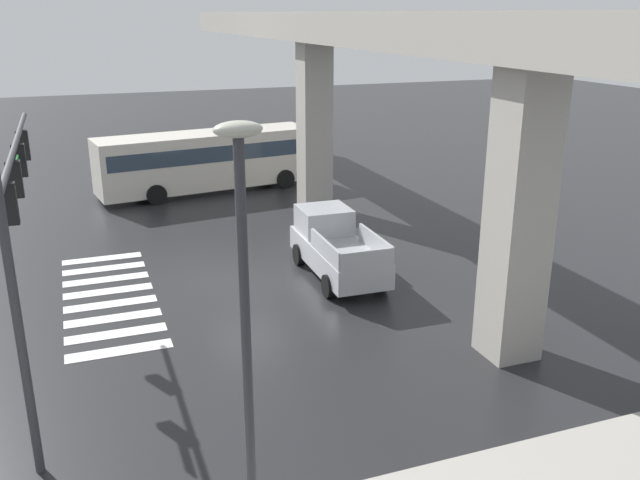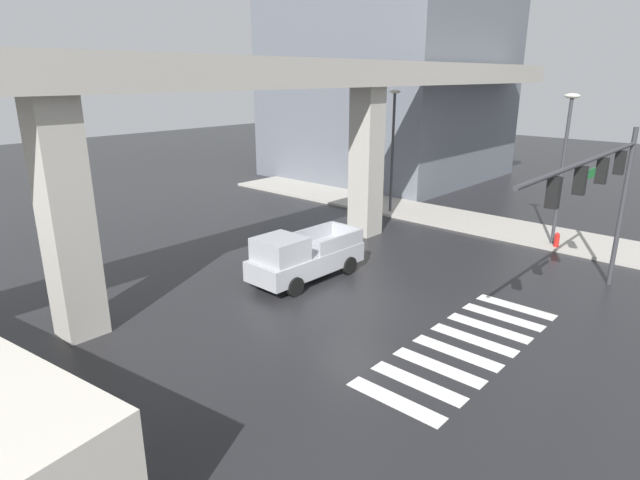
{
  "view_description": "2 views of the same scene",
  "coord_description": "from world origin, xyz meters",
  "px_view_note": "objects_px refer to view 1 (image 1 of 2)",
  "views": [
    {
      "loc": [
        21.07,
        -5.16,
        8.63
      ],
      "look_at": [
        0.71,
        2.35,
        1.37
      ],
      "focal_mm": 38.16,
      "sensor_mm": 36.0,
      "label": 1
    },
    {
      "loc": [
        -13.76,
        -10.9,
        8.02
      ],
      "look_at": [
        0.54,
        1.99,
        1.94
      ],
      "focal_mm": 29.4,
      "sensor_mm": 36.0,
      "label": 2
    }
  ],
  "objects_px": {
    "pickup_truck": "(335,247)",
    "city_bus": "(206,158)",
    "street_lamp_near_corner": "(244,301)",
    "traffic_signal_mast": "(17,198)"
  },
  "relations": [
    {
      "from": "city_bus",
      "to": "street_lamp_near_corner",
      "type": "relative_size",
      "value": 1.53
    },
    {
      "from": "street_lamp_near_corner",
      "to": "pickup_truck",
      "type": "bearing_deg",
      "value": 152.42
    },
    {
      "from": "pickup_truck",
      "to": "traffic_signal_mast",
      "type": "height_order",
      "value": "traffic_signal_mast"
    },
    {
      "from": "pickup_truck",
      "to": "street_lamp_near_corner",
      "type": "relative_size",
      "value": 0.71
    },
    {
      "from": "pickup_truck",
      "to": "city_bus",
      "type": "distance_m",
      "value": 13.12
    },
    {
      "from": "pickup_truck",
      "to": "street_lamp_near_corner",
      "type": "distance_m",
      "value": 13.4
    },
    {
      "from": "pickup_truck",
      "to": "city_bus",
      "type": "xyz_separation_m",
      "value": [
        -12.97,
        -1.85,
        0.73
      ]
    },
    {
      "from": "city_bus",
      "to": "street_lamp_near_corner",
      "type": "distance_m",
      "value": 24.92
    },
    {
      "from": "traffic_signal_mast",
      "to": "pickup_truck",
      "type": "bearing_deg",
      "value": 114.7
    },
    {
      "from": "city_bus",
      "to": "traffic_signal_mast",
      "type": "bearing_deg",
      "value": -23.64
    }
  ]
}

